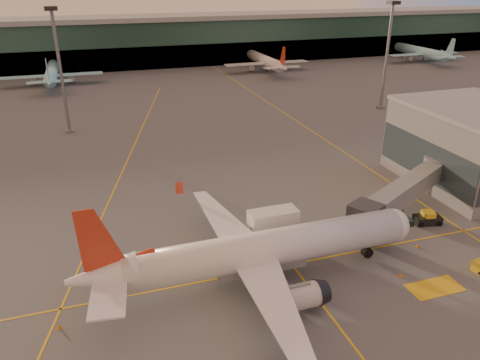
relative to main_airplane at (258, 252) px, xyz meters
name	(u,v)px	position (x,y,z in m)	size (l,w,h in m)	color
ground	(268,298)	(-0.03, -3.18, -3.82)	(600.00, 600.00, 0.00)	#4C4F54
taxi_markings	(142,160)	(-7.35, 41.31, -3.81)	(100.12, 173.00, 0.01)	gold
terminal	(125,42)	(-0.03, 138.61, 4.94)	(400.00, 20.00, 17.60)	#19382D
gate_building	(473,146)	(41.90, 14.75, 2.48)	(18.40, 22.40, 12.60)	slate
mast_west_near	(59,62)	(-20.03, 62.82, 11.04)	(2.40, 2.40, 25.60)	slate
mast_east_near	(388,48)	(54.97, 58.82, 11.04)	(2.40, 2.40, 25.60)	slate
distant_aircraft_row	(168,77)	(10.80, 114.82, -3.82)	(350.00, 34.00, 13.00)	#98EAFF
main_airplane	(258,252)	(0.00, 0.00, 0.00)	(38.84, 34.88, 11.75)	white
jet_bridge	(409,189)	(25.42, 8.20, 0.22)	(23.56, 14.60, 5.83)	slate
catering_truck	(274,225)	(4.59, 6.76, -1.14)	(6.11, 2.82, 4.72)	#A52217
pushback_tug	(428,219)	(26.58, 5.03, -3.08)	(3.85, 2.58, 1.82)	black
cone_nose	(417,245)	(21.46, 0.37, -3.58)	(0.39, 0.39, 0.49)	orange
cone_tail	(59,326)	(-20.80, -1.15, -3.57)	(0.41, 0.41, 0.52)	orange
cone_wing_left	(218,210)	(0.40, 17.45, -3.53)	(0.47, 0.47, 0.59)	orange
cone_fwd	(400,274)	(15.63, -4.24, -3.56)	(0.43, 0.43, 0.54)	orange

